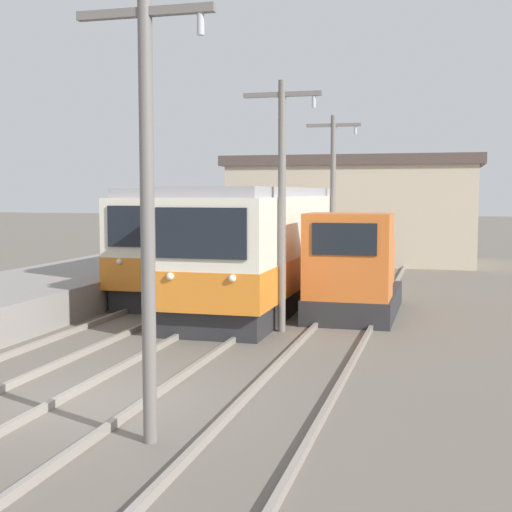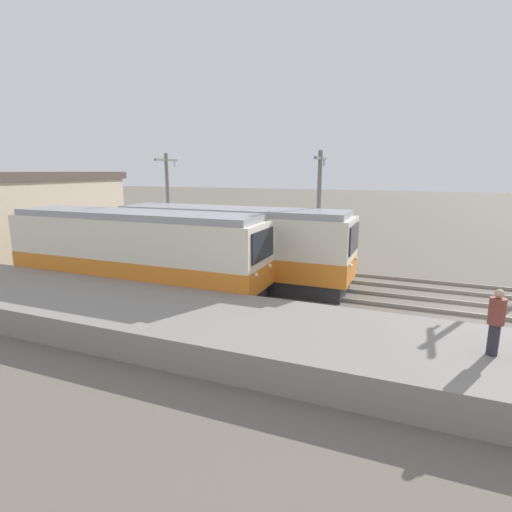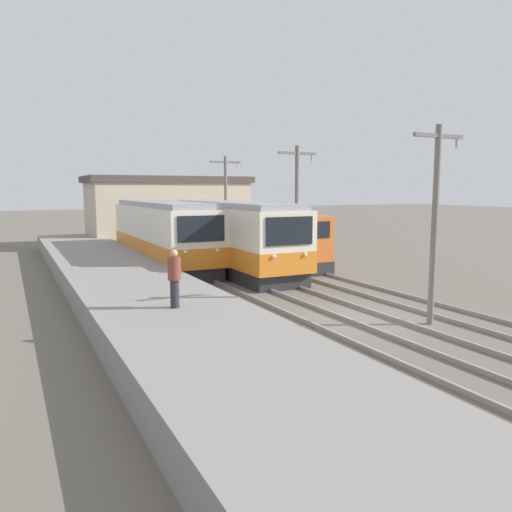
{
  "view_description": "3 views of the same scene",
  "coord_description": "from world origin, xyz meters",
  "px_view_note": "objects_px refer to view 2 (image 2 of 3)",
  "views": [
    {
      "loc": [
        5.7,
        -10.69,
        3.56
      ],
      "look_at": [
        0.97,
        7.12,
        1.91
      ],
      "focal_mm": 50.0,
      "sensor_mm": 36.0,
      "label": 1
    },
    {
      "loc": [
        -16.93,
        2.55,
        5.44
      ],
      "look_at": [
        -1.5,
        8.82,
        1.86
      ],
      "focal_mm": 28.0,
      "sensor_mm": 36.0,
      "label": 2
    },
    {
      "loc": [
        -10.41,
        -13.1,
        4.35
      ],
      "look_at": [
        -0.28,
        7.2,
        1.31
      ],
      "focal_mm": 35.0,
      "sensor_mm": 36.0,
      "label": 3
    }
  ],
  "objects_px": {
    "shunting_locomotive": "(272,250)",
    "catenary_mast_far": "(168,207)",
    "commuter_train_left": "(136,255)",
    "catenary_mast_mid": "(319,213)",
    "commuter_train_center": "(231,249)",
    "person_on_platform": "(496,320)"
  },
  "relations": [
    {
      "from": "commuter_train_left",
      "to": "commuter_train_center",
      "type": "distance_m",
      "value": 4.41
    },
    {
      "from": "catenary_mast_mid",
      "to": "catenary_mast_far",
      "type": "relative_size",
      "value": 1.0
    },
    {
      "from": "commuter_train_center",
      "to": "catenary_mast_mid",
      "type": "relative_size",
      "value": 1.86
    },
    {
      "from": "shunting_locomotive",
      "to": "catenary_mast_far",
      "type": "distance_m",
      "value": 6.18
    },
    {
      "from": "commuter_train_center",
      "to": "commuter_train_left",
      "type": "bearing_deg",
      "value": 129.45
    },
    {
      "from": "commuter_train_center",
      "to": "catenary_mast_mid",
      "type": "height_order",
      "value": "catenary_mast_mid"
    },
    {
      "from": "catenary_mast_mid",
      "to": "person_on_platform",
      "type": "relative_size",
      "value": 3.74
    },
    {
      "from": "shunting_locomotive",
      "to": "catenary_mast_far",
      "type": "bearing_deg",
      "value": 105.06
    },
    {
      "from": "commuter_train_left",
      "to": "commuter_train_center",
      "type": "height_order",
      "value": "commuter_train_center"
    },
    {
      "from": "shunting_locomotive",
      "to": "catenary_mast_mid",
      "type": "distance_m",
      "value": 3.96
    },
    {
      "from": "commuter_train_left",
      "to": "shunting_locomotive",
      "type": "bearing_deg",
      "value": -37.48
    },
    {
      "from": "commuter_train_center",
      "to": "shunting_locomotive",
      "type": "distance_m",
      "value": 3.22
    },
    {
      "from": "commuter_train_center",
      "to": "shunting_locomotive",
      "type": "height_order",
      "value": "commuter_train_center"
    },
    {
      "from": "shunting_locomotive",
      "to": "catenary_mast_mid",
      "type": "xyz_separation_m",
      "value": [
        -1.49,
        -2.88,
        2.28
      ]
    },
    {
      "from": "catenary_mast_mid",
      "to": "commuter_train_center",
      "type": "bearing_deg",
      "value": 111.03
    },
    {
      "from": "shunting_locomotive",
      "to": "catenary_mast_mid",
      "type": "relative_size",
      "value": 0.79
    },
    {
      "from": "catenary_mast_far",
      "to": "person_on_platform",
      "type": "bearing_deg",
      "value": -118.2
    },
    {
      "from": "commuter_train_left",
      "to": "shunting_locomotive",
      "type": "distance_m",
      "value": 7.33
    },
    {
      "from": "catenary_mast_far",
      "to": "catenary_mast_mid",
      "type": "bearing_deg",
      "value": -90.0
    },
    {
      "from": "commuter_train_left",
      "to": "catenary_mast_mid",
      "type": "bearing_deg",
      "value": -59.54
    },
    {
      "from": "commuter_train_left",
      "to": "shunting_locomotive",
      "type": "xyz_separation_m",
      "value": [
        5.8,
        -4.45,
        -0.5
      ]
    },
    {
      "from": "commuter_train_center",
      "to": "person_on_platform",
      "type": "relative_size",
      "value": 6.97
    }
  ]
}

